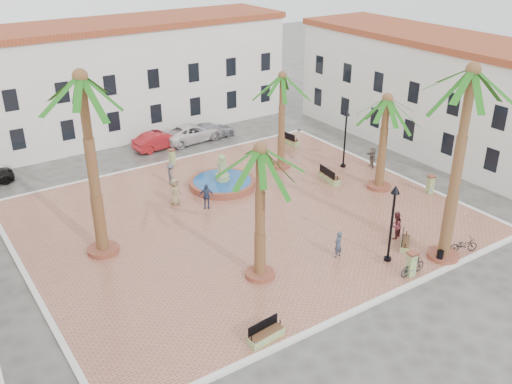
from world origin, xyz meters
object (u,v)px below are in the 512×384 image
(palm_e, at_px, (386,111))
(pedestrian_fountain_a, at_px, (175,192))
(bench_e, at_px, (329,177))
(bench_s, at_px, (266,335))
(bench_ne, at_px, (288,140))
(pedestrian_fountain_b, at_px, (206,196))
(car_red, at_px, (159,140))
(pedestrian_east, at_px, (372,157))
(car_white, at_px, (193,132))
(car_silver, at_px, (210,130))
(palm_sw, at_px, (260,165))
(bollard_n, at_px, (172,157))
(litter_bin, at_px, (440,257))
(bicycle_a, at_px, (464,245))
(cyclist_b, at_px, (396,225))
(bicycle_b, at_px, (413,266))
(palm_s, at_px, (470,91))
(bollard_e, at_px, (430,184))
(bench_se, at_px, (405,243))
(pedestrian_north, at_px, (171,174))
(fountain, at_px, (222,182))
(bollard_se, at_px, (411,264))
(palm_ne, at_px, (282,86))
(cyclist_a, at_px, (338,244))
(lamppost_s, at_px, (393,211))
(palm_nw, at_px, (83,97))
(lamppost_e, at_px, (346,128))

(palm_e, relative_size, pedestrian_fountain_a, 3.73)
(bench_e, distance_m, pedestrian_fountain_a, 11.14)
(bench_s, height_order, bench_ne, bench_ne)
(pedestrian_fountain_b, xyz_separation_m, car_red, (2.24, 11.82, -0.26))
(pedestrian_east, xyz_separation_m, car_white, (-8.32, 12.92, -0.19))
(pedestrian_fountain_a, bearing_deg, bench_ne, -3.01)
(pedestrian_fountain_b, xyz_separation_m, car_silver, (7.00, 11.76, -0.34))
(palm_sw, distance_m, bollard_n, 17.26)
(litter_bin, relative_size, car_white, 0.13)
(bicycle_a, bearing_deg, car_silver, 29.59)
(cyclist_b, distance_m, bicycle_b, 3.85)
(bench_e, relative_size, bench_ne, 0.98)
(palm_s, relative_size, bicycle_b, 6.43)
(palm_s, distance_m, palm_e, 10.01)
(pedestrian_fountain_b, bearing_deg, car_white, 94.33)
(bench_s, bearing_deg, bollard_e, 13.02)
(bench_se, distance_m, pedestrian_fountain_a, 14.80)
(bicycle_b, xyz_separation_m, pedestrian_fountain_b, (-5.16, 12.75, 0.33))
(pedestrian_fountain_a, bearing_deg, pedestrian_north, 44.83)
(bollard_e, bearing_deg, fountain, 141.46)
(bollard_se, bearing_deg, fountain, 99.21)
(palm_ne, relative_size, bollard_n, 5.60)
(cyclist_a, distance_m, pedestrian_east, 13.42)
(pedestrian_east, bearing_deg, car_white, -124.89)
(pedestrian_north, relative_size, car_silver, 0.36)
(car_silver, bearing_deg, palm_sw, 155.74)
(palm_sw, xyz_separation_m, cyclist_b, (8.77, -1.12, -5.44))
(bench_se, distance_m, bicycle_b, 2.83)
(palm_ne, bearing_deg, pedestrian_east, -34.66)
(bollard_n, bearing_deg, bench_ne, -6.86)
(bollard_se, height_order, cyclist_a, cyclist_a)
(lamppost_s, distance_m, bollard_se, 2.89)
(pedestrian_fountain_b, bearing_deg, cyclist_a, -43.05)
(cyclist_b, distance_m, pedestrian_fountain_a, 14.09)
(bollard_n, height_order, pedestrian_north, pedestrian_north)
(bench_s, height_order, pedestrian_north, pedestrian_north)
(palm_nw, height_order, bench_e, palm_nw)
(palm_s, xyz_separation_m, bench_se, (-0.93, 1.93, -9.13))
(pedestrian_north, height_order, car_red, pedestrian_north)
(bench_se, bearing_deg, car_white, 54.27)
(bicycle_a, bearing_deg, bollard_e, -11.14)
(bench_ne, bearing_deg, palm_s, 162.70)
(lamppost_e, bearing_deg, bollard_n, 144.86)
(palm_sw, bearing_deg, bench_e, 33.46)
(palm_ne, height_order, pedestrian_east, palm_ne)
(car_silver, bearing_deg, bench_se, 178.59)
(bench_se, distance_m, cyclist_b, 1.25)
(bollard_se, xyz_separation_m, cyclist_a, (-1.93, 3.52, 0.06))
(pedestrian_fountain_a, bearing_deg, bollard_e, -52.07)
(pedestrian_fountain_b, bearing_deg, bollard_se, -40.03)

